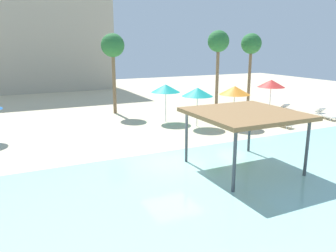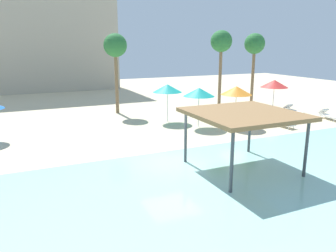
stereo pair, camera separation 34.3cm
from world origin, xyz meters
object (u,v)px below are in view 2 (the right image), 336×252
(lounge_chair_0, at_px, (281,122))
(lounge_chair_1, at_px, (328,115))
(beach_umbrella_orange_5, at_px, (236,91))
(palm_tree_3, at_px, (221,43))
(palm_tree_1, at_px, (255,46))
(beach_umbrella_teal_3, at_px, (167,88))
(lounge_chair_2, at_px, (293,110))
(palm_tree_2, at_px, (115,47))
(beach_umbrella_teal_0, at_px, (199,92))
(shade_pavilion, at_px, (244,115))
(beach_umbrella_red_2, at_px, (274,84))

(lounge_chair_0, height_order, lounge_chair_1, same)
(beach_umbrella_orange_5, xyz_separation_m, palm_tree_3, (2.94, 6.58, 3.20))
(lounge_chair_1, height_order, palm_tree_1, palm_tree_1)
(beach_umbrella_teal_3, relative_size, lounge_chair_2, 1.45)
(palm_tree_2, distance_m, palm_tree_3, 9.31)
(beach_umbrella_teal_0, bearing_deg, lounge_chair_1, -11.13)
(lounge_chair_0, xyz_separation_m, palm_tree_3, (-0.05, 7.95, 5.41))
(palm_tree_3, bearing_deg, palm_tree_2, 171.03)
(palm_tree_3, bearing_deg, shade_pavilion, -119.25)
(lounge_chair_1, bearing_deg, shade_pavilion, -55.71)
(beach_umbrella_teal_3, bearing_deg, beach_umbrella_red_2, 0.89)
(beach_umbrella_teal_3, height_order, palm_tree_1, palm_tree_1)
(beach_umbrella_orange_5, distance_m, palm_tree_1, 9.92)
(lounge_chair_0, bearing_deg, lounge_chair_1, 89.45)
(palm_tree_1, bearing_deg, lounge_chair_1, -80.44)
(shade_pavilion, relative_size, palm_tree_2, 0.69)
(beach_umbrella_teal_3, xyz_separation_m, lounge_chair_0, (6.73, -4.70, -2.18))
(beach_umbrella_orange_5, height_order, palm_tree_2, palm_tree_2)
(lounge_chair_2, bearing_deg, beach_umbrella_red_2, -162.83)
(palm_tree_1, bearing_deg, beach_umbrella_teal_3, -162.15)
(beach_umbrella_teal_0, xyz_separation_m, beach_umbrella_teal_3, (-1.32, 2.37, 0.06))
(beach_umbrella_red_2, distance_m, palm_tree_1, 4.53)
(beach_umbrella_teal_0, xyz_separation_m, palm_tree_1, (9.10, 5.72, 3.10))
(beach_umbrella_teal_3, xyz_separation_m, beach_umbrella_orange_5, (3.75, -3.33, 0.03))
(shade_pavilion, distance_m, beach_umbrella_orange_5, 8.51)
(lounge_chair_0, distance_m, palm_tree_1, 10.29)
(beach_umbrella_teal_3, bearing_deg, lounge_chair_1, -20.61)
(beach_umbrella_teal_0, xyz_separation_m, palm_tree_2, (-3.83, 7.07, 2.96))
(beach_umbrella_teal_3, relative_size, palm_tree_1, 0.42)
(lounge_chair_0, distance_m, lounge_chair_1, 5.01)
(beach_umbrella_teal_0, xyz_separation_m, beach_umbrella_orange_5, (2.43, -0.96, 0.09))
(beach_umbrella_orange_5, height_order, palm_tree_1, palm_tree_1)
(lounge_chair_2, bearing_deg, beach_umbrella_orange_5, -73.21)
(shade_pavilion, xyz_separation_m, palm_tree_2, (-1.54, 15.11, 2.86))
(lounge_chair_1, bearing_deg, palm_tree_1, -161.42)
(beach_umbrella_teal_3, distance_m, beach_umbrella_orange_5, 5.01)
(beach_umbrella_teal_0, distance_m, palm_tree_1, 11.19)
(palm_tree_3, bearing_deg, beach_umbrella_teal_3, -154.06)
(beach_umbrella_red_2, xyz_separation_m, lounge_chair_0, (-3.52, -4.86, -2.01))
(lounge_chair_1, height_order, palm_tree_3, palm_tree_3)
(beach_umbrella_red_2, height_order, palm_tree_3, palm_tree_3)
(lounge_chair_2, bearing_deg, palm_tree_2, -112.06)
(palm_tree_3, bearing_deg, beach_umbrella_orange_5, -114.04)
(palm_tree_1, bearing_deg, beach_umbrella_orange_5, -134.96)
(beach_umbrella_red_2, distance_m, palm_tree_2, 13.89)
(beach_umbrella_teal_0, bearing_deg, lounge_chair_2, 3.77)
(lounge_chair_1, bearing_deg, beach_umbrella_orange_5, -88.71)
(beach_umbrella_orange_5, relative_size, palm_tree_2, 0.44)
(lounge_chair_0, bearing_deg, palm_tree_1, 151.53)
(palm_tree_1, relative_size, palm_tree_3, 0.97)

